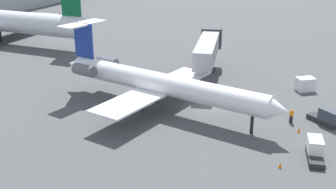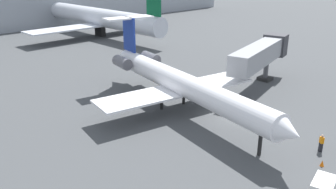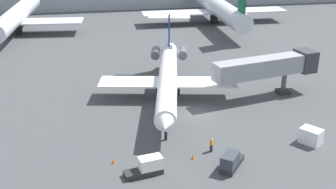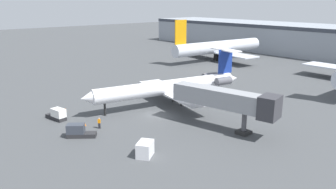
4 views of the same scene
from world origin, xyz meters
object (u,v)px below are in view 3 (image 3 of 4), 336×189
(jet_bridge, at_px, (272,66))
(baggage_tug_lead, at_px, (231,162))
(ground_crew_marshaller, at_px, (211,145))
(traffic_cone_mid, at_px, (114,161))
(parked_airliner_west_end, at_px, (17,16))
(regional_jet, at_px, (168,75))
(cargo_container_uld, at_px, (311,136))
(traffic_cone_near, at_px, (193,156))
(parked_airliner_west_mid, at_px, (215,5))
(baggage_tug_trailing, at_px, (147,167))

(jet_bridge, height_order, baggage_tug_lead, jet_bridge)
(ground_crew_marshaller, xyz_separation_m, traffic_cone_mid, (-11.04, -0.48, -0.58))
(traffic_cone_mid, height_order, parked_airliner_west_end, parked_airliner_west_end)
(traffic_cone_mid, bearing_deg, ground_crew_marshaller, 2.47)
(regional_jet, bearing_deg, cargo_container_uld, -50.01)
(baggage_tug_lead, relative_size, traffic_cone_mid, 7.30)
(jet_bridge, relative_size, ground_crew_marshaller, 9.82)
(jet_bridge, relative_size, traffic_cone_near, 30.16)
(cargo_container_uld, relative_size, traffic_cone_mid, 5.34)
(ground_crew_marshaller, relative_size, parked_airliner_west_mid, 0.04)
(regional_jet, relative_size, ground_crew_marshaller, 18.74)
(ground_crew_marshaller, bearing_deg, baggage_tug_trailing, -157.33)
(regional_jet, distance_m, ground_crew_marshaller, 16.55)
(jet_bridge, relative_size, parked_airliner_west_end, 0.48)
(parked_airliner_west_mid, bearing_deg, parked_airliner_west_end, -176.81)
(traffic_cone_near, bearing_deg, cargo_container_uld, 3.42)
(baggage_tug_trailing, bearing_deg, traffic_cone_mid, 139.94)
(traffic_cone_mid, xyz_separation_m, parked_airliner_west_end, (-17.04, 58.69, 3.94))
(baggage_tug_trailing, bearing_deg, traffic_cone_near, 21.12)
(jet_bridge, xyz_separation_m, ground_crew_marshaller, (-13.01, -14.22, -3.74))
(jet_bridge, xyz_separation_m, baggage_tug_trailing, (-20.77, -17.46, -3.76))
(regional_jet, relative_size, parked_airliner_west_end, 0.92)
(ground_crew_marshaller, height_order, traffic_cone_near, ground_crew_marshaller)
(traffic_cone_mid, bearing_deg, parked_airliner_west_mid, 64.47)
(baggage_tug_lead, bearing_deg, jet_bridge, 56.44)
(ground_crew_marshaller, xyz_separation_m, baggage_tug_trailing, (-7.75, -3.24, -0.02))
(ground_crew_marshaller, height_order, baggage_tug_lead, baggage_tug_lead)
(parked_airliner_west_end, bearing_deg, cargo_container_uld, -55.64)
(jet_bridge, bearing_deg, traffic_cone_mid, -148.57)
(parked_airliner_west_mid, bearing_deg, baggage_tug_trailing, -112.08)
(jet_bridge, height_order, baggage_tug_trailing, jet_bridge)
(ground_crew_marshaller, distance_m, traffic_cone_near, 2.75)
(traffic_cone_near, distance_m, parked_airliner_west_end, 64.82)
(baggage_tug_trailing, bearing_deg, jet_bridge, 40.06)
(traffic_cone_near, relative_size, parked_airliner_west_mid, 0.01)
(parked_airliner_west_mid, bearing_deg, traffic_cone_near, -108.42)
(regional_jet, relative_size, traffic_cone_near, 57.58)
(ground_crew_marshaller, bearing_deg, traffic_cone_mid, -177.53)
(baggage_tug_lead, xyz_separation_m, traffic_cone_mid, (-12.06, 3.38, -0.56))
(ground_crew_marshaller, bearing_deg, parked_airliner_west_mid, 73.31)
(traffic_cone_mid, bearing_deg, jet_bridge, 31.43)
(baggage_tug_lead, bearing_deg, traffic_cone_mid, 164.34)
(cargo_container_uld, bearing_deg, jet_bridge, 85.77)
(baggage_tug_trailing, height_order, parked_airliner_west_end, parked_airliner_west_end)
(regional_jet, bearing_deg, baggage_tug_trailing, -106.65)
(traffic_cone_mid, bearing_deg, cargo_container_uld, 0.39)
(ground_crew_marshaller, bearing_deg, jet_bridge, 47.54)
(ground_crew_marshaller, bearing_deg, cargo_container_uld, -1.53)
(regional_jet, height_order, traffic_cone_near, regional_jet)
(jet_bridge, relative_size, parked_airliner_west_mid, 0.39)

